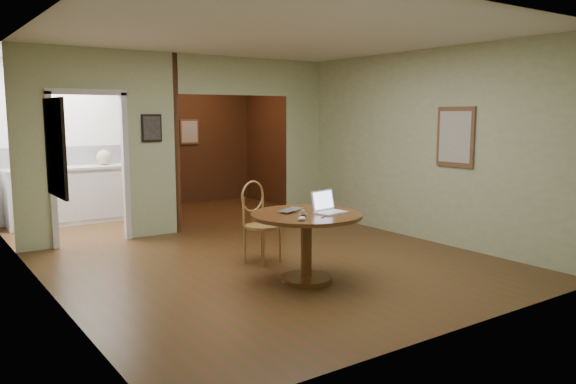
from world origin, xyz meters
TOP-DOWN VIEW (x-y plane):
  - floor at (0.00, 0.00)m, footprint 5.00×5.00m
  - room_shell at (-0.47, 3.10)m, footprint 5.20×7.50m
  - dining_table at (-0.11, -0.65)m, footprint 1.20×1.20m
  - chair at (-0.11, 0.32)m, footprint 0.52×0.52m
  - open_laptop at (0.11, -0.73)m, footprint 0.36×0.33m
  - closed_laptop at (-0.18, -0.52)m, footprint 0.42×0.36m
  - mouse at (-0.40, -0.96)m, footprint 0.12×0.08m
  - wine_glass at (-0.31, -0.86)m, footprint 0.08×0.08m
  - pen at (-0.10, -0.94)m, footprint 0.12×0.08m
  - kitchen_cabinet at (-1.35, 4.20)m, footprint 2.06×0.60m
  - grocery_bag at (-0.79, 4.20)m, footprint 0.27×0.23m

SIDE VIEW (x-z plane):
  - floor at x=0.00m, z-range 0.00..0.00m
  - kitchen_cabinet at x=-1.35m, z-range 0.00..0.94m
  - dining_table at x=-0.11m, z-range 0.18..0.93m
  - chair at x=-0.11m, z-range 0.06..1.06m
  - pen at x=-0.10m, z-range 0.75..0.76m
  - closed_laptop at x=-0.18m, z-range 0.75..0.78m
  - mouse at x=-0.40m, z-range 0.75..0.79m
  - wine_glass at x=-0.31m, z-range 0.75..0.84m
  - open_laptop at x=0.11m, z-range 0.70..0.93m
  - grocery_bag at x=-0.79m, z-range 0.94..1.20m
  - room_shell at x=-0.47m, z-range -1.21..3.79m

